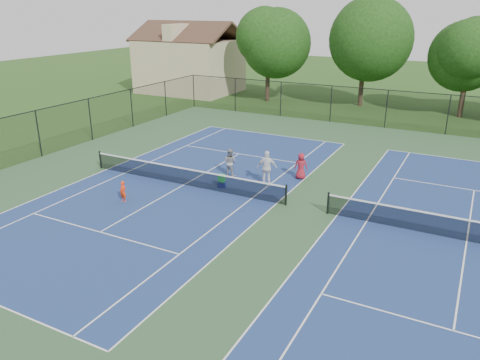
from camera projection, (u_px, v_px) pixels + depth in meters
The scene contains 15 objects.
ground at pixel (306, 209), 22.32m from camera, with size 140.00×140.00×0.00m, color #234716.
court_pad at pixel (306, 209), 22.31m from camera, with size 36.00×36.00×0.01m, color #2F542F.
tennis_court_left at pixel (184, 183), 25.33m from camera, with size 12.00×23.83×1.07m.
tennis_court_right at pixel (467, 239), 19.24m from camera, with size 12.00×23.83×1.07m.
perimeter_fence at pixel (308, 178), 21.76m from camera, with size 36.08×36.08×3.02m.
tree_back_a at pixel (268, 39), 45.78m from camera, with size 6.80×6.80×9.15m.
tree_back_b at pixel (366, 35), 43.33m from camera, with size 7.60×7.60×10.03m.
tree_back_c at pixel (470, 52), 38.97m from camera, with size 6.00×6.00×8.40m.
clapboard_house at pixel (190, 64), 51.99m from camera, with size 10.80×8.10×7.65m.
child_player at pixel (123, 192), 23.01m from camera, with size 0.39×0.26×1.08m, color #F73A10.
instructor at pixel (230, 162), 26.52m from camera, with size 0.77×0.60×1.59m, color gray.
bystander_a at pixel (267, 168), 25.13m from camera, with size 1.11×0.46×1.89m, color white.
bystander_c at pixel (301, 166), 26.01m from camera, with size 0.73×0.48×1.50m, color maroon.
ball_crate at pixel (222, 184), 24.98m from camera, with size 0.35×0.32×0.33m, color navy.
ball_hopper at pixel (222, 178), 24.86m from camera, with size 0.33×0.28×0.39m, color green.
Camera 1 is at (6.68, -19.55, 9.11)m, focal length 35.00 mm.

